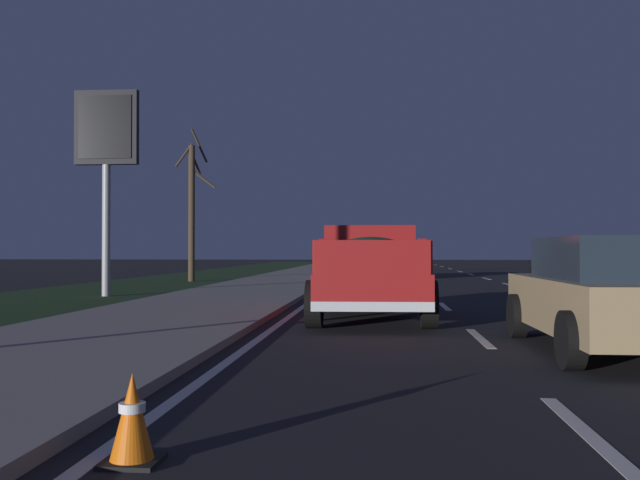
{
  "coord_description": "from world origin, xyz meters",
  "views": [
    {
      "loc": [
        -0.27,
        3.28,
        1.37
      ],
      "look_at": [
        15.2,
        4.62,
        1.59
      ],
      "focal_mm": 39.61,
      "sensor_mm": 36.0,
      "label": 1
    }
  ],
  "objects_px": {
    "pickup_truck": "(370,269)",
    "traffic_cone_near": "(132,419)",
    "sedan_white": "(377,262)",
    "bare_tree_far": "(192,208)",
    "gas_price_sign": "(106,143)",
    "sedan_tan": "(610,294)",
    "sedan_black": "(569,266)"
  },
  "relations": [
    {
      "from": "traffic_cone_near",
      "to": "sedan_white",
      "type": "bearing_deg",
      "value": -2.73
    },
    {
      "from": "pickup_truck",
      "to": "sedan_white",
      "type": "xyz_separation_m",
      "value": [
        19.3,
        -0.02,
        -0.2
      ]
    },
    {
      "from": "sedan_tan",
      "to": "gas_price_sign",
      "type": "relative_size",
      "value": 0.72
    },
    {
      "from": "sedan_white",
      "to": "bare_tree_far",
      "type": "height_order",
      "value": "bare_tree_far"
    },
    {
      "from": "sedan_white",
      "to": "sedan_tan",
      "type": "distance_m",
      "value": 24.01
    },
    {
      "from": "pickup_truck",
      "to": "sedan_white",
      "type": "distance_m",
      "value": 19.3
    },
    {
      "from": "sedan_white",
      "to": "sedan_tan",
      "type": "height_order",
      "value": "same"
    },
    {
      "from": "sedan_black",
      "to": "gas_price_sign",
      "type": "height_order",
      "value": "gas_price_sign"
    },
    {
      "from": "sedan_white",
      "to": "pickup_truck",
      "type": "bearing_deg",
      "value": 179.93
    },
    {
      "from": "pickup_truck",
      "to": "traffic_cone_near",
      "type": "distance_m",
      "value": 9.9
    },
    {
      "from": "gas_price_sign",
      "to": "traffic_cone_near",
      "type": "height_order",
      "value": "gas_price_sign"
    },
    {
      "from": "pickup_truck",
      "to": "traffic_cone_near",
      "type": "xyz_separation_m",
      "value": [
        -9.78,
        1.37,
        -0.7
      ]
    },
    {
      "from": "gas_price_sign",
      "to": "traffic_cone_near",
      "type": "distance_m",
      "value": 17.6
    },
    {
      "from": "pickup_truck",
      "to": "sedan_black",
      "type": "xyz_separation_m",
      "value": [
        11.56,
        -6.9,
        -0.2
      ]
    },
    {
      "from": "sedan_white",
      "to": "traffic_cone_near",
      "type": "height_order",
      "value": "sedan_white"
    },
    {
      "from": "pickup_truck",
      "to": "sedan_white",
      "type": "height_order",
      "value": "pickup_truck"
    },
    {
      "from": "gas_price_sign",
      "to": "bare_tree_far",
      "type": "relative_size",
      "value": 0.91
    },
    {
      "from": "bare_tree_far",
      "to": "pickup_truck",
      "type": "bearing_deg",
      "value": -153.38
    },
    {
      "from": "sedan_black",
      "to": "sedan_tan",
      "type": "relative_size",
      "value": 1.0
    },
    {
      "from": "gas_price_sign",
      "to": "pickup_truck",
      "type": "bearing_deg",
      "value": -127.37
    },
    {
      "from": "pickup_truck",
      "to": "sedan_black",
      "type": "relative_size",
      "value": 1.23
    },
    {
      "from": "sedan_white",
      "to": "gas_price_sign",
      "type": "bearing_deg",
      "value": 149.26
    },
    {
      "from": "sedan_black",
      "to": "traffic_cone_near",
      "type": "relative_size",
      "value": 7.66
    },
    {
      "from": "bare_tree_far",
      "to": "traffic_cone_near",
      "type": "bearing_deg",
      "value": -165.55
    },
    {
      "from": "pickup_truck",
      "to": "sedan_black",
      "type": "height_order",
      "value": "pickup_truck"
    },
    {
      "from": "pickup_truck",
      "to": "traffic_cone_near",
      "type": "height_order",
      "value": "pickup_truck"
    },
    {
      "from": "gas_price_sign",
      "to": "bare_tree_far",
      "type": "bearing_deg",
      "value": 0.68
    },
    {
      "from": "pickup_truck",
      "to": "gas_price_sign",
      "type": "distance_m",
      "value": 10.53
    },
    {
      "from": "sedan_black",
      "to": "bare_tree_far",
      "type": "relative_size",
      "value": 0.66
    },
    {
      "from": "gas_price_sign",
      "to": "bare_tree_far",
      "type": "xyz_separation_m",
      "value": [
        9.93,
        0.12,
        -1.33
      ]
    },
    {
      "from": "sedan_white",
      "to": "gas_price_sign",
      "type": "relative_size",
      "value": 0.72
    },
    {
      "from": "sedan_tan",
      "to": "traffic_cone_near",
      "type": "bearing_deg",
      "value": 138.8
    }
  ]
}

